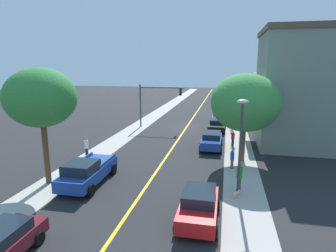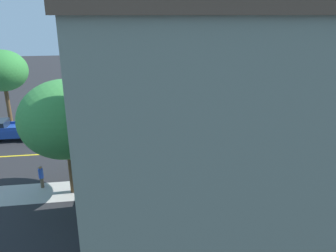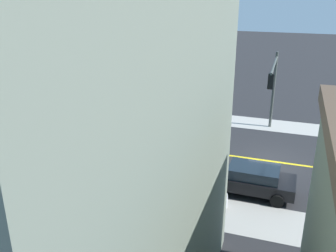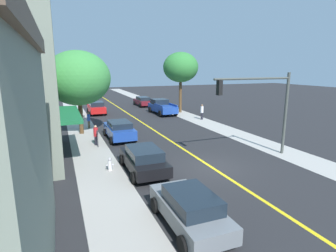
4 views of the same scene
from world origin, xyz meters
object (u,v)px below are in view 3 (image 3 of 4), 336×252
at_px(blue_pickup_truck, 43,100).
at_px(pedestrian_blue_shirt, 13,155).
at_px(blue_sedan_left_curb, 113,155).
at_px(fire_hydrant, 225,200).
at_px(pedestrian_red_shirt, 115,174).
at_px(street_tree_left_near, 24,92).
at_px(pedestrian_white_shirt, 116,96).
at_px(street_tree_right_corner, 52,35).
at_px(black_sedan_left_curb, 250,179).
at_px(traffic_light_mast, 273,82).
at_px(parking_meter, 126,175).

height_order(blue_pickup_truck, pedestrian_blue_shirt, blue_pickup_truck).
relative_size(blue_sedan_left_curb, pedestrian_blue_shirt, 2.91).
relative_size(fire_hydrant, pedestrian_red_shirt, 0.50).
relative_size(street_tree_left_near, pedestrian_white_shirt, 4.20).
bearing_deg(street_tree_right_corner, pedestrian_blue_shirt, -156.36).
bearing_deg(black_sedan_left_curb, pedestrian_white_shirt, -39.08).
bearing_deg(pedestrian_red_shirt, traffic_light_mast, -166.91).
bearing_deg(pedestrian_white_shirt, pedestrian_blue_shirt, -102.10).
relative_size(street_tree_left_near, parking_meter, 5.76).
height_order(street_tree_right_corner, fire_hydrant, street_tree_right_corner).
distance_m(fire_hydrant, pedestrian_white_shirt, 17.47).
relative_size(parking_meter, traffic_light_mast, 0.22).
height_order(street_tree_left_near, black_sedan_left_curb, street_tree_left_near).
distance_m(street_tree_right_corner, pedestrian_blue_shirt, 14.51).
bearing_deg(blue_pickup_truck, pedestrian_red_shirt, 138.87).
height_order(traffic_light_mast, pedestrian_blue_shirt, traffic_light_mast).
bearing_deg(traffic_light_mast, pedestrian_red_shirt, -35.08).
xyz_separation_m(black_sedan_left_curb, pedestrian_white_shirt, (10.92, 12.90, 0.17)).
height_order(fire_hydrant, traffic_light_mast, traffic_light_mast).
relative_size(street_tree_left_near, black_sedan_left_curb, 1.61).
bearing_deg(blue_sedan_left_curb, blue_pickup_truck, -36.71).
distance_m(street_tree_left_near, street_tree_right_corner, 15.36).
distance_m(traffic_light_mast, blue_pickup_truck, 18.81).
bearing_deg(street_tree_right_corner, traffic_light_mast, -98.10).
relative_size(fire_hydrant, traffic_light_mast, 0.13).
relative_size(street_tree_left_near, traffic_light_mast, 1.26).
xyz_separation_m(street_tree_right_corner, blue_pickup_truck, (-2.77, -0.35, -4.98)).
bearing_deg(pedestrian_red_shirt, blue_sedan_left_curb, -103.02).
xyz_separation_m(traffic_light_mast, pedestrian_white_shirt, (2.83, 13.20, -2.93)).
height_order(blue_sedan_left_curb, black_sedan_left_curb, blue_sedan_left_curb).
distance_m(street_tree_right_corner, traffic_light_mast, 19.22).
bearing_deg(pedestrian_blue_shirt, black_sedan_left_curb, 140.53).
bearing_deg(blue_pickup_truck, black_sedan_left_curb, 155.43).
relative_size(fire_hydrant, pedestrian_white_shirt, 0.45).
xyz_separation_m(street_tree_left_near, black_sedan_left_curb, (2.54, -11.04, -4.22)).
relative_size(parking_meter, pedestrian_red_shirt, 0.81).
relative_size(street_tree_left_near, blue_pickup_truck, 1.34).
bearing_deg(black_sedan_left_curb, pedestrian_red_shirt, 16.48).
relative_size(fire_hydrant, blue_sedan_left_curb, 0.17).
relative_size(street_tree_right_corner, pedestrian_red_shirt, 5.00).
bearing_deg(pedestrian_white_shirt, blue_sedan_left_curb, -75.32).
relative_size(traffic_light_mast, pedestrian_white_shirt, 3.33).
bearing_deg(black_sedan_left_curb, traffic_light_mast, -90.96).
bearing_deg(street_tree_right_corner, black_sedan_left_curb, -120.08).
height_order(street_tree_left_near, traffic_light_mast, street_tree_left_near).
relative_size(traffic_light_mast, pedestrian_red_shirt, 3.71).
distance_m(black_sedan_left_curb, pedestrian_blue_shirt, 13.27).
bearing_deg(street_tree_left_near, fire_hydrant, -85.70).
bearing_deg(pedestrian_red_shirt, black_sedan_left_curb, 153.47).
xyz_separation_m(fire_hydrant, traffic_light_mast, (9.87, -1.22, 3.48)).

